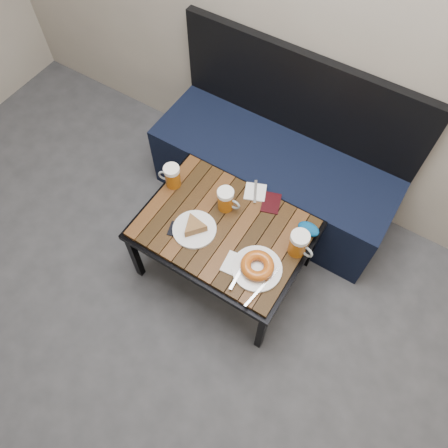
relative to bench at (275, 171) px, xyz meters
The scene contains 12 objects.
bench is the anchor object (origin of this frame).
cafe_table 0.60m from the bench, 88.88° to the right, with size 0.84×0.62×0.47m.
beer_mug_left 0.67m from the bench, 125.15° to the right, with size 0.13×0.10×0.13m.
beer_mug_centre 0.55m from the bench, 95.03° to the right, with size 0.12×0.09×0.13m.
beer_mug_right 0.69m from the bench, 53.64° to the right, with size 0.14×0.10×0.14m.
plate_pie 0.71m from the bench, 98.56° to the right, with size 0.21×0.21×0.06m.
plate_bagel 0.77m from the bench, 69.34° to the right, with size 0.24×0.31×0.06m.
napkin_left 0.38m from the bench, 83.14° to the right, with size 0.14×0.14×0.01m.
napkin_right 0.77m from the bench, 76.17° to the right, with size 0.15×0.13×0.01m.
passport_navy 0.76m from the bench, 102.60° to the right, with size 0.08×0.11×0.01m, color black.
passport_burgundy 0.41m from the bench, 67.39° to the right, with size 0.09×0.13×0.01m, color black.
knit_pouch 0.58m from the bench, 45.94° to the right, with size 0.11×0.07×0.05m, color navy.
Camera 1 is at (0.68, 0.27, 2.32)m, focal length 35.00 mm.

